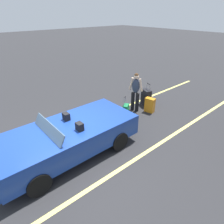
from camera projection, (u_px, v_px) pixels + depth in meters
ground_plane at (70, 153)px, 5.90m from camera, size 80.00×80.00×0.00m
lot_line_near at (52, 136)px, 6.71m from camera, size 18.00×0.12×0.01m
lot_line_mid at (100, 182)px, 4.89m from camera, size 18.00×0.12×0.01m
convertible_car at (61, 140)px, 5.50m from camera, size 4.15×1.86×1.24m
suitcase_large_black at (146, 97)px, 8.72m from camera, size 0.42×0.54×1.01m
suitcase_medium_bright at (150, 105)px, 8.16m from camera, size 0.33×0.44×0.62m
suitcase_small_carryon at (126, 110)px, 7.85m from camera, size 0.39×0.34×0.84m
traveler_person at (136, 90)px, 7.97m from camera, size 0.33×0.58×1.65m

